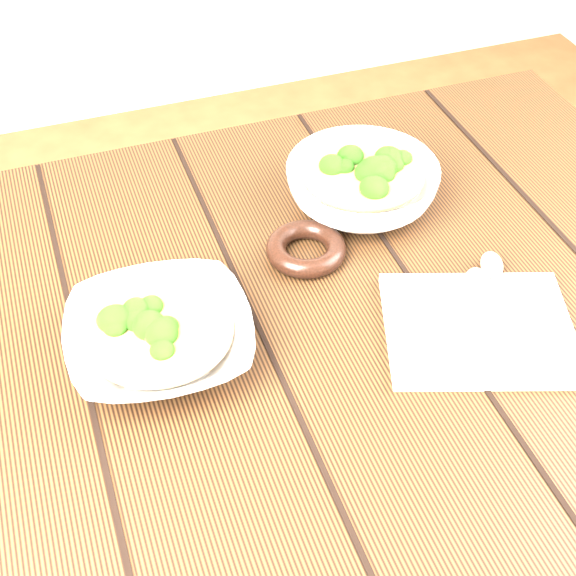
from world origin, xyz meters
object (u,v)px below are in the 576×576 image
(table, at_px, (273,381))
(soup_bowl_front, at_px, (160,337))
(soup_bowl_back, at_px, (362,185))
(napkin, at_px, (479,328))
(trivet, at_px, (306,249))

(table, height_order, soup_bowl_front, soup_bowl_front)
(soup_bowl_back, bearing_deg, table, -139.08)
(soup_bowl_front, distance_m, napkin, 0.36)
(soup_bowl_back, xyz_separation_m, napkin, (0.03, -0.26, -0.03))
(soup_bowl_front, bearing_deg, trivet, 25.86)
(table, bearing_deg, napkin, -26.12)
(soup_bowl_front, xyz_separation_m, soup_bowl_back, (0.31, 0.17, 0.01))
(table, height_order, trivet, trivet)
(trivet, relative_size, napkin, 0.48)
(soup_bowl_front, relative_size, soup_bowl_back, 0.86)
(trivet, bearing_deg, soup_bowl_back, 34.37)
(trivet, bearing_deg, soup_bowl_front, -154.14)
(table, xyz_separation_m, soup_bowl_front, (-0.13, -0.02, 0.15))
(table, relative_size, soup_bowl_back, 4.67)
(soup_bowl_front, distance_m, soup_bowl_back, 0.36)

